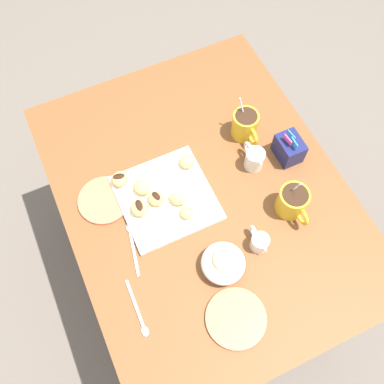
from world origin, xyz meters
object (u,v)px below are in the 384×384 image
Objects in this scene: coffee_mug_mustard_right at (293,201)px; sugar_caddy at (289,148)px; beignet_6 at (178,199)px; beignet_0 at (187,213)px; ice_cream_bowl at (223,263)px; saucer_coral_left at (236,318)px; beignet_1 at (187,161)px; saucer_coral_right at (104,200)px; dining_table at (203,211)px; beignet_2 at (157,198)px; cream_pitcher_white at (254,158)px; beignet_3 at (140,208)px; coffee_mug_mustard_left at (245,125)px; beignet_4 at (120,179)px; beignet_5 at (142,187)px; pastry_plate_square at (166,198)px; chocolate_sauce_pitcher at (259,242)px.

sugar_caddy is (-0.17, 0.09, -0.01)m from coffee_mug_mustard_right.
beignet_0 is at bearing 6.92° from beignet_6.
ice_cream_bowl is (0.25, -0.36, -0.00)m from sugar_caddy.
beignet_1 is (-0.49, 0.08, 0.03)m from saucer_coral_left.
saucer_coral_left is 0.53m from saucer_coral_right.
beignet_2 is (-0.03, -0.14, 0.16)m from dining_table.
cream_pitcher_white reaches higher than beignet_0.
beignet_3 is at bearing -65.62° from beignet_1.
coffee_mug_mustard_left is 2.84× the size of beignet_1.
saucer_coral_right is at bearing -89.29° from beignet_1.
beignet_3 is 1.07× the size of beignet_6.
saucer_coral_right is (0.04, -0.50, -0.05)m from coffee_mug_mustard_left.
beignet_4 is at bearing -103.49° from sugar_caddy.
saucer_coral_right is (-0.09, -0.59, -0.04)m from sugar_caddy.
saucer_coral_left is at bearing -8.97° from beignet_1.
coffee_mug_mustard_right is 0.40m from beignet_2.
beignet_5 is (-0.05, -0.03, 0.00)m from beignet_2.
sugar_caddy reaches higher than beignet_3.
sugar_caddy is (-0.01, 0.31, 0.17)m from dining_table.
coffee_mug_mustard_left reaches higher than beignet_2.
coffee_mug_mustard_left is 0.43m from beignet_3.
dining_table is 19.73× the size of beignet_3.
pastry_plate_square is at bearing -53.86° from beignet_1.
coffee_mug_mustard_left is 0.39m from chocolate_sauce_pitcher.
saucer_coral_right is (-0.48, -0.20, 0.00)m from saucer_coral_left.
cream_pitcher_white is 0.27m from beignet_6.
pastry_plate_square is at bearing -106.82° from dining_table.
beignet_5 is at bearing -153.50° from beignet_2.
cream_pitcher_white is 1.14× the size of chocolate_sauce_pitcher.
pastry_plate_square is 1.91× the size of coffee_mug_mustard_left.
saucer_coral_right is 3.94× the size of beignet_0.
beignet_0 reaches higher than saucer_coral_left.
coffee_mug_mustard_right is 2.73× the size of beignet_6.
chocolate_sauce_pitcher is at bearing 35.38° from beignet_6.
beignet_2 is at bearing -141.61° from beignet_0.
beignet_0 reaches higher than pastry_plate_square.
beignet_4 is at bearing -165.16° from saucer_coral_left.
beignet_3 is (-0.02, -0.20, 0.16)m from dining_table.
pastry_plate_square is at bearing 96.46° from beignet_3.
saucer_coral_right reaches higher than dining_table.
beignet_4 is at bearing -105.31° from cream_pitcher_white.
saucer_coral_left is (0.52, -0.30, -0.05)m from coffee_mug_mustard_left.
saucer_coral_right is at bearing -133.82° from beignet_3.
beignet_1 is (-0.33, -0.08, 0.00)m from chocolate_sauce_pitcher.
sugar_caddy is 0.39m from beignet_0.
coffee_mug_mustard_left is 0.33m from beignet_6.
beignet_1 reaches higher than beignet_0.
chocolate_sauce_pitcher is 2.24× the size of beignet_0.
pastry_plate_square is 0.08m from beignet_5.
beignet_5 reaches higher than dining_table.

